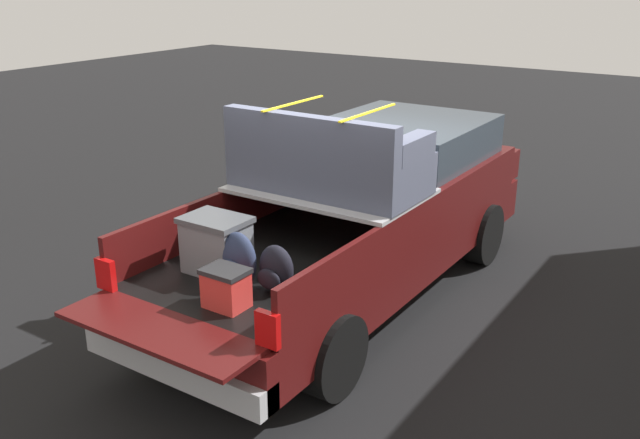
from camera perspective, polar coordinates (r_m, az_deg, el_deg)
The scene contains 2 objects.
ground_plane at distance 8.00m, azimuth 2.39°, elevation -6.20°, with size 40.00×40.00×0.00m, color black.
pickup_truck at distance 7.90m, azimuth 3.73°, elevation 0.86°, with size 6.05×2.06×2.23m.
Camera 1 is at (-6.16, -3.69, 3.52)m, focal length 39.06 mm.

